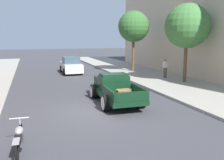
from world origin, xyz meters
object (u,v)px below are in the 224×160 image
Objects in this scene: street_tree_second at (134,27)px; motorcycle_parked at (19,138)px; street_tree_nearest at (187,26)px; car_background_white at (71,66)px; hotrod_truck_dark_green at (114,88)px; pedestrian_sidewalk_right at (165,67)px.

motorcycle_parked is at bearing -125.11° from street_tree_second.
street_tree_nearest is at bearing -79.10° from street_tree_second.
car_background_white is (4.44, 16.70, 0.33)m from motorcycle_parked.
pedestrian_sidewalk_right reaches higher than hotrod_truck_dark_green.
street_tree_second reaches higher than motorcycle_parked.
hotrod_truck_dark_green is 12.28m from street_tree_second.
pedestrian_sidewalk_right is (11.41, 10.22, 0.64)m from motorcycle_parked.
street_tree_second is (6.06, -1.77, 3.86)m from car_background_white.
car_background_white is at bearing 75.10° from motorcycle_parked.
car_background_white is at bearing 163.74° from street_tree_second.
motorcycle_parked is 0.36× the size of street_tree_nearest.
street_tree_second is at bearing 101.00° from pedestrian_sidewalk_right.
street_tree_nearest is (11.82, 8.07, 3.95)m from motorcycle_parked.
hotrod_truck_dark_green is 6.78m from motorcycle_parked.
pedestrian_sidewalk_right is 5.96m from street_tree_second.
car_background_white is 0.73× the size of street_tree_nearest.
hotrod_truck_dark_green is at bearing 44.56° from motorcycle_parked.
motorcycle_parked is 0.35× the size of street_tree_second.
motorcycle_parked is 1.29× the size of pedestrian_sidewalk_right.
street_tree_nearest is (7.38, -8.63, 3.63)m from car_background_white.
hotrod_truck_dark_green is 1.16× the size of car_background_white.
car_background_white reaches higher than hotrod_truck_dark_green.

